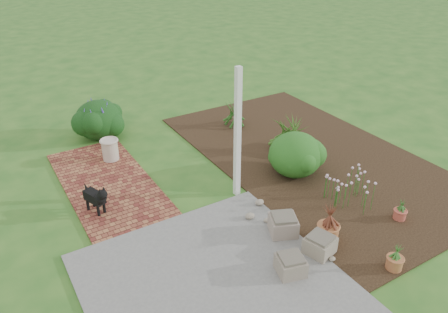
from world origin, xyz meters
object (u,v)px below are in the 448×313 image
black_dog (96,197)px  cream_ceramic_urn (110,150)px  evergreen_shrub (295,153)px  stone_trough_near (291,265)px

black_dog → cream_ceramic_urn: (0.82, 1.77, -0.09)m
cream_ceramic_urn → evergreen_shrub: 3.93m
stone_trough_near → cream_ceramic_urn: bearing=103.6°
black_dog → evergreen_shrub: (3.85, -0.73, 0.13)m
stone_trough_near → evergreen_shrub: evergreen_shrub is taller
stone_trough_near → black_dog: 3.55m
black_dog → evergreen_shrub: size_ratio=0.56×
stone_trough_near → cream_ceramic_urn: (-1.14, 4.72, 0.10)m
stone_trough_near → black_dog: size_ratio=0.65×
cream_ceramic_urn → evergreen_shrub: evergreen_shrub is taller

